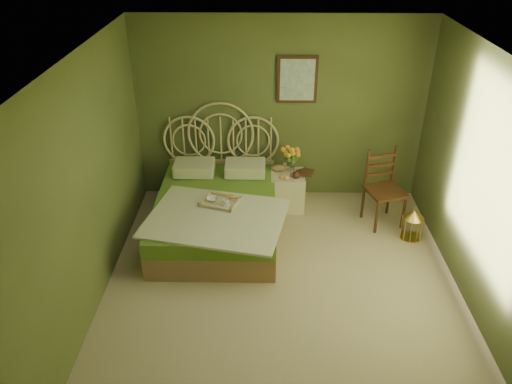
{
  "coord_description": "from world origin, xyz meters",
  "views": [
    {
      "loc": [
        -0.22,
        -4.3,
        3.76
      ],
      "look_at": [
        -0.31,
        1.0,
        0.72
      ],
      "focal_mm": 35.0,
      "sensor_mm": 36.0,
      "label": 1
    }
  ],
  "objects_px": {
    "nightstand": "(288,185)",
    "birdcage": "(412,225)",
    "chair": "(385,183)",
    "bed": "(217,210)"
  },
  "relations": [
    {
      "from": "bed",
      "to": "birdcage",
      "type": "xyz_separation_m",
      "value": [
        2.53,
        -0.13,
        -0.11
      ]
    },
    {
      "from": "bed",
      "to": "birdcage",
      "type": "relative_size",
      "value": 5.62
    },
    {
      "from": "nightstand",
      "to": "chair",
      "type": "relative_size",
      "value": 0.91
    },
    {
      "from": "birdcage",
      "to": "nightstand",
      "type": "bearing_deg",
      "value": 153.86
    },
    {
      "from": "bed",
      "to": "nightstand",
      "type": "relative_size",
      "value": 2.43
    },
    {
      "from": "bed",
      "to": "chair",
      "type": "height_order",
      "value": "bed"
    },
    {
      "from": "nightstand",
      "to": "chair",
      "type": "xyz_separation_m",
      "value": [
        1.27,
        -0.34,
        0.23
      ]
    },
    {
      "from": "bed",
      "to": "nightstand",
      "type": "distance_m",
      "value": 1.15
    },
    {
      "from": "nightstand",
      "to": "birdcage",
      "type": "bearing_deg",
      "value": -26.14
    },
    {
      "from": "chair",
      "to": "birdcage",
      "type": "xyz_separation_m",
      "value": [
        0.31,
        -0.43,
        -0.37
      ]
    }
  ]
}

